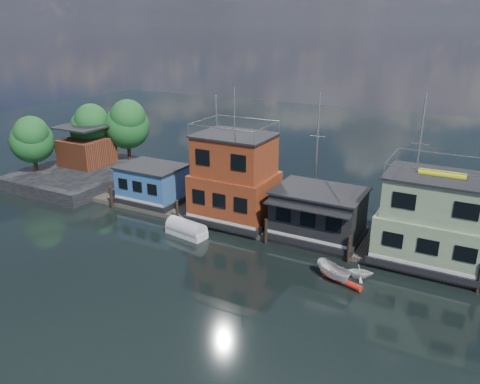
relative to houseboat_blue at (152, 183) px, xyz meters
The scene contains 13 objects.
ground 21.75m from the houseboat_blue, 33.69° to the right, with size 160.00×160.00×0.00m, color black.
dock 18.11m from the houseboat_blue, ahead, with size 48.00×5.00×0.40m, color #595147.
houseboat_blue is the anchor object (origin of this frame).
houseboat_red 9.69m from the houseboat_blue, ahead, with size 7.40×5.90×11.86m.
houseboat_dark 17.50m from the houseboat_blue, ahead, with size 7.40×6.10×4.06m.
houseboat_green 26.53m from the houseboat_blue, ahead, with size 8.40×5.90×7.03m.
pilings 17.92m from the houseboat_blue, ahead, with size 42.28×0.28×2.20m.
background_masts 23.77m from the houseboat_blue, 14.77° to the left, with size 36.40×0.16×12.00m.
shore 13.32m from the houseboat_blue, 163.07° to the left, with size 12.40×15.72×8.24m.
motorboat 21.69m from the houseboat_blue, 15.67° to the right, with size 1.19×3.16×1.22m, color white.
dinghy_white 22.95m from the houseboat_blue, 11.85° to the right, with size 1.68×1.94×1.02m, color white.
red_kayak 22.46m from the houseboat_blue, 15.78° to the right, with size 0.45×0.45×3.09m, color red.
tarp_runabout 8.82m from the houseboat_blue, 32.66° to the right, with size 3.95×2.06×1.53m.
Camera 1 is at (11.00, -22.92, 17.25)m, focal length 35.00 mm.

